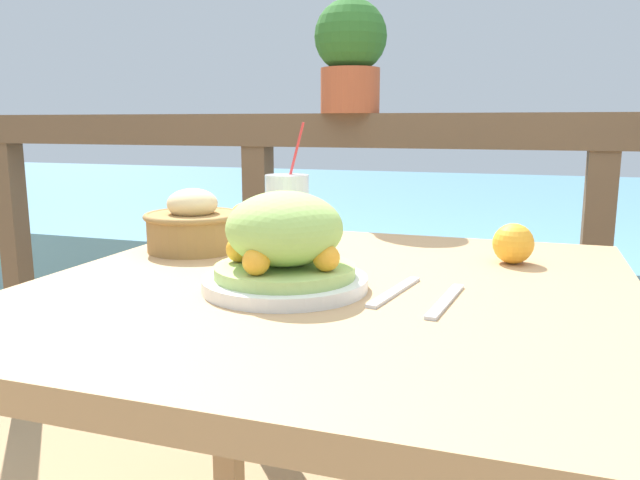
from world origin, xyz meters
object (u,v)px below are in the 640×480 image
(drink_glass, at_px, (287,216))
(bread_basket, at_px, (193,225))
(salad_plate, at_px, (284,247))
(potted_plant, at_px, (350,52))

(drink_glass, xyz_separation_m, bread_basket, (-0.20, -0.00, -0.03))
(salad_plate, height_order, potted_plant, potted_plant)
(potted_plant, bearing_deg, salad_plate, -81.15)
(drink_glass, bearing_deg, potted_plant, 94.11)
(drink_glass, xyz_separation_m, potted_plant, (-0.04, 0.57, 0.36))
(drink_glass, height_order, potted_plant, potted_plant)
(salad_plate, relative_size, drink_glass, 1.00)
(salad_plate, relative_size, bread_basket, 1.31)
(salad_plate, bearing_deg, bread_basket, 142.28)
(drink_glass, relative_size, potted_plant, 0.85)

